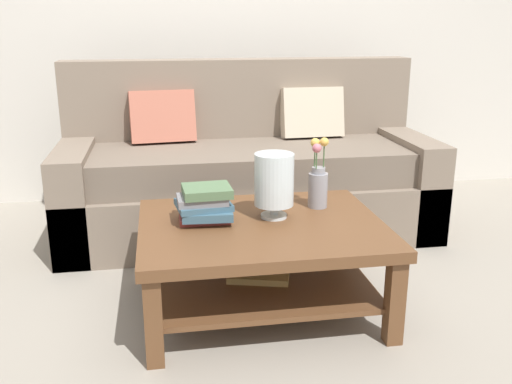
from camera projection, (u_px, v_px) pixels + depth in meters
ground_plane at (267, 278)px, 2.99m from camera, size 10.00×10.00×0.00m
back_wall at (226, 13)px, 4.15m from camera, size 6.40×0.12×2.70m
couch at (247, 174)px, 3.61m from camera, size 2.27×0.90×1.06m
coffee_table at (261, 246)px, 2.59m from camera, size 1.09×0.87×0.43m
book_stack_main at (205, 204)px, 2.55m from camera, size 0.26×0.24×0.16m
glass_hurricane_vase at (274, 181)px, 2.58m from camera, size 0.18×0.18×0.30m
flower_pitcher at (318, 183)px, 2.74m from camera, size 0.09×0.10×0.34m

